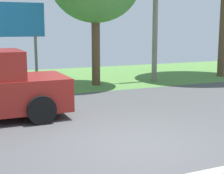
# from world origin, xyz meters

# --- Properties ---
(ground_plane) EXTENTS (40.00, 22.00, 0.20)m
(ground_plane) POSITION_xyz_m (0.00, 2.95, -0.05)
(ground_plane) COLOR #4C4C4F
(utility_pole) EXTENTS (1.80, 0.24, 6.16)m
(utility_pole) POSITION_xyz_m (4.93, 7.49, 3.25)
(utility_pole) COLOR gray
(utility_pole) RESTS_ON ground_plane
(roadside_billboard) EXTENTS (2.60, 0.12, 3.50)m
(roadside_billboard) POSITION_xyz_m (-1.26, 8.46, 2.55)
(roadside_billboard) COLOR slate
(roadside_billboard) RESTS_ON ground_plane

